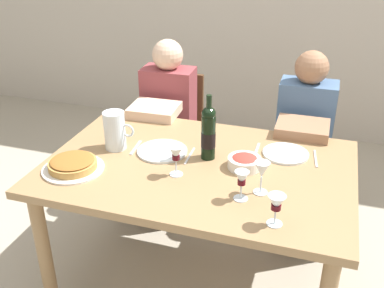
{
  "coord_description": "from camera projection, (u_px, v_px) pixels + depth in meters",
  "views": [
    {
      "loc": [
        0.56,
        -1.86,
        1.86
      ],
      "look_at": [
        -0.07,
        0.09,
        0.82
      ],
      "focal_mm": 42.28,
      "sensor_mm": 36.0,
      "label": 1
    }
  ],
  "objects": [
    {
      "name": "ground_plane",
      "position": [
        198.0,
        280.0,
        2.58
      ],
      "size": [
        8.0,
        8.0,
        0.0
      ],
      "primitive_type": "plane",
      "color": "#B2A893"
    },
    {
      "name": "dining_table",
      "position": [
        199.0,
        180.0,
        2.27
      ],
      "size": [
        1.5,
        1.0,
        0.76
      ],
      "color": "#9E7A51",
      "rests_on": "ground"
    },
    {
      "name": "wine_bottle",
      "position": [
        208.0,
        133.0,
        2.23
      ],
      "size": [
        0.07,
        0.07,
        0.34
      ],
      "color": "black",
      "rests_on": "dining_table"
    },
    {
      "name": "water_pitcher",
      "position": [
        115.0,
        133.0,
        2.35
      ],
      "size": [
        0.17,
        0.11,
        0.2
      ],
      "color": "silver",
      "rests_on": "dining_table"
    },
    {
      "name": "baked_tart",
      "position": [
        73.0,
        165.0,
        2.17
      ],
      "size": [
        0.3,
        0.3,
        0.06
      ],
      "color": "white",
      "rests_on": "dining_table"
    },
    {
      "name": "salad_bowl",
      "position": [
        244.0,
        162.0,
        2.19
      ],
      "size": [
        0.16,
        0.16,
        0.06
      ],
      "color": "white",
      "rests_on": "dining_table"
    },
    {
      "name": "wine_glass_left_diner",
      "position": [
        262.0,
        171.0,
        1.95
      ],
      "size": [
        0.07,
        0.07,
        0.15
      ],
      "color": "silver",
      "rests_on": "dining_table"
    },
    {
      "name": "wine_glass_right_diner",
      "position": [
        176.0,
        155.0,
        2.1
      ],
      "size": [
        0.07,
        0.07,
        0.15
      ],
      "color": "silver",
      "rests_on": "dining_table"
    },
    {
      "name": "wine_glass_centre",
      "position": [
        242.0,
        180.0,
        1.92
      ],
      "size": [
        0.06,
        0.06,
        0.14
      ],
      "color": "silver",
      "rests_on": "dining_table"
    },
    {
      "name": "wine_glass_spare",
      "position": [
        276.0,
        204.0,
        1.76
      ],
      "size": [
        0.07,
        0.07,
        0.14
      ],
      "color": "silver",
      "rests_on": "dining_table"
    },
    {
      "name": "dinner_plate_left_setting",
      "position": [
        286.0,
        154.0,
        2.32
      ],
      "size": [
        0.24,
        0.24,
        0.01
      ],
      "primitive_type": "cylinder",
      "color": "silver",
      "rests_on": "dining_table"
    },
    {
      "name": "dinner_plate_right_setting",
      "position": [
        162.0,
        151.0,
        2.34
      ],
      "size": [
        0.26,
        0.26,
        0.01
      ],
      "primitive_type": "cylinder",
      "color": "silver",
      "rests_on": "dining_table"
    },
    {
      "name": "fork_left_setting",
      "position": [
        257.0,
        150.0,
        2.36
      ],
      "size": [
        0.02,
        0.16,
        0.0
      ],
      "primitive_type": "cube",
      "rotation": [
        0.0,
        0.0,
        1.59
      ],
      "color": "silver",
      "rests_on": "dining_table"
    },
    {
      "name": "knife_left_setting",
      "position": [
        316.0,
        158.0,
        2.28
      ],
      "size": [
        0.03,
        0.18,
        0.0
      ],
      "primitive_type": "cube",
      "rotation": [
        0.0,
        0.0,
        1.7
      ],
      "color": "silver",
      "rests_on": "dining_table"
    },
    {
      "name": "knife_right_setting",
      "position": [
        190.0,
        156.0,
        2.3
      ],
      "size": [
        0.02,
        0.18,
        0.0
      ],
      "primitive_type": "cube",
      "rotation": [
        0.0,
        0.0,
        1.61
      ],
      "color": "silver",
      "rests_on": "dining_table"
    },
    {
      "name": "spoon_right_setting",
      "position": [
        136.0,
        148.0,
        2.38
      ],
      "size": [
        0.03,
        0.16,
        0.0
      ],
      "primitive_type": "cube",
      "rotation": [
        0.0,
        0.0,
        1.66
      ],
      "color": "silver",
      "rests_on": "dining_table"
    },
    {
      "name": "chair_left",
      "position": [
        175.0,
        127.0,
        3.25
      ],
      "size": [
        0.41,
        0.41,
        0.87
      ],
      "rotation": [
        0.0,
        0.0,
        3.18
      ],
      "color": "brown",
      "rests_on": "ground"
    },
    {
      "name": "diner_left",
      "position": [
        164.0,
        125.0,
        2.99
      ],
      "size": [
        0.35,
        0.51,
        1.16
      ],
      "rotation": [
        0.0,
        0.0,
        3.18
      ],
      "color": "#8E3D42",
      "rests_on": "ground"
    },
    {
      "name": "chair_right",
      "position": [
        303.0,
        144.0,
        3.01
      ],
      "size": [
        0.4,
        0.4,
        0.87
      ],
      "rotation": [
        0.0,
        0.0,
        3.15
      ],
      "color": "brown",
      "rests_on": "ground"
    },
    {
      "name": "diner_right",
      "position": [
        302.0,
        143.0,
        2.75
      ],
      "size": [
        0.34,
        0.5,
        1.16
      ],
      "rotation": [
        0.0,
        0.0,
        3.15
      ],
      "color": "#4C6B93",
      "rests_on": "ground"
    }
  ]
}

